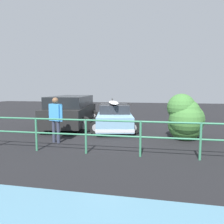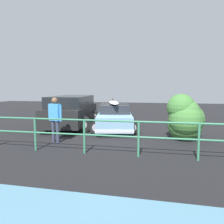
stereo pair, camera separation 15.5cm
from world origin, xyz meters
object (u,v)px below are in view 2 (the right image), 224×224
Objects in this scene: sedan_car at (115,117)px; bush_near_left at (185,118)px; suv_car at (72,111)px; person_bystander at (55,116)px.

bush_near_left reaches higher than sedan_car.
bush_near_left is at bearing 161.40° from suv_car.
bush_near_left is (-5.68, 1.91, -0.00)m from suv_car.
bush_near_left is at bearing -162.45° from person_bystander.
suv_car is 2.64× the size of bush_near_left.
suv_car is 3.55m from person_bystander.
sedan_car is at bearing -26.44° from bush_near_left.
person_bystander reaches higher than sedan_car.
sedan_car is 2.43× the size of person_bystander.
sedan_car is 0.82× the size of suv_car.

